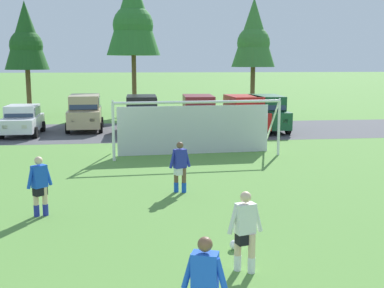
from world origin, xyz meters
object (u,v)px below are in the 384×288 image
(soccer_ball, at_px, (235,245))
(soccer_goal, at_px, (195,126))
(parked_car_slot_center_left, at_px, (85,112))
(parked_car_slot_left, at_px, (23,120))
(player_striker_near, at_px, (245,232))
(player_midfield_center, at_px, (180,167))
(parked_car_slot_center, at_px, (142,113))
(player_defender_far, at_px, (40,186))
(parked_car_slot_center_right, at_px, (199,113))
(parked_car_slot_far_right, at_px, (267,113))
(parked_car_slot_right, at_px, (244,113))

(soccer_ball, height_order, soccer_goal, soccer_goal)
(parked_car_slot_center_left, bearing_deg, soccer_goal, -57.38)
(parked_car_slot_center_left, bearing_deg, parked_car_slot_left, -151.87)
(soccer_goal, height_order, player_striker_near, soccer_goal)
(player_striker_near, relative_size, player_midfield_center, 1.00)
(parked_car_slot_center, bearing_deg, parked_car_slot_center_left, 161.23)
(soccer_ball, bearing_deg, player_defender_far, 147.49)
(parked_car_slot_center_left, bearing_deg, parked_car_slot_center_right, -10.89)
(parked_car_slot_center_left, xyz_separation_m, parked_car_slot_far_right, (11.01, -1.76, 0.00))
(player_striker_near, distance_m, parked_car_slot_center_left, 21.99)
(soccer_goal, relative_size, parked_car_slot_left, 1.78)
(soccer_ball, xyz_separation_m, player_defender_far, (-4.71, 3.00, 0.71))
(soccer_goal, distance_m, player_midfield_center, 6.54)
(soccer_ball, height_order, parked_car_slot_right, parked_car_slot_right)
(soccer_ball, xyz_separation_m, player_midfield_center, (-0.73, 4.96, 0.71))
(soccer_goal, height_order, parked_car_slot_left, soccer_goal)
(parked_car_slot_far_right, bearing_deg, parked_car_slot_center, 175.58)
(parked_car_slot_left, bearing_deg, player_striker_near, -66.76)
(player_striker_near, distance_m, player_midfield_center, 6.14)
(player_striker_near, bearing_deg, soccer_goal, 87.07)
(parked_car_slot_center_right, bearing_deg, soccer_goal, -98.88)
(player_midfield_center, xyz_separation_m, parked_car_slot_center_right, (2.51, 13.97, 0.29))
(player_striker_near, distance_m, parked_car_slot_far_right, 20.52)
(soccer_goal, height_order, parked_car_slot_center_left, soccer_goal)
(parked_car_slot_center_left, distance_m, parked_car_slot_center, 3.66)
(parked_car_slot_far_right, bearing_deg, soccer_goal, -126.58)
(parked_car_slot_center, bearing_deg, player_striker_near, -85.48)
(parked_car_slot_right, bearing_deg, soccer_goal, -118.79)
(parked_car_slot_center, bearing_deg, parked_car_slot_right, -6.67)
(player_midfield_center, height_order, parked_car_slot_center_left, parked_car_slot_center_left)
(parked_car_slot_left, height_order, parked_car_slot_center, parked_car_slot_center)
(player_midfield_center, height_order, parked_car_slot_center_right, parked_car_slot_center_right)
(soccer_ball, distance_m, parked_car_slot_center_left, 20.91)
(parked_car_slot_center, bearing_deg, soccer_ball, -85.07)
(parked_car_slot_center_left, height_order, parked_car_slot_center_right, same)
(soccer_ball, relative_size, parked_car_slot_center, 0.05)
(parked_car_slot_center, bearing_deg, player_defender_far, -100.78)
(player_midfield_center, xyz_separation_m, parked_car_slot_right, (5.18, 13.40, 0.29))
(player_midfield_center, bearing_deg, parked_car_slot_center_left, 105.98)
(player_striker_near, relative_size, parked_car_slot_center_right, 0.35)
(player_striker_near, distance_m, parked_car_slot_center, 20.29)
(soccer_ball, distance_m, parked_car_slot_far_right, 19.44)
(soccer_goal, height_order, parked_car_slot_center_right, soccer_goal)
(player_defender_far, distance_m, parked_car_slot_far_right, 18.78)
(player_striker_near, height_order, player_defender_far, same)
(parked_car_slot_center_right, bearing_deg, soccer_ball, -95.37)
(player_defender_far, xyz_separation_m, parked_car_slot_center, (3.06, 16.08, 0.29))
(parked_car_slot_center_right, height_order, parked_car_slot_right, same)
(soccer_ball, relative_size, player_defender_far, 0.13)
(soccer_goal, xyz_separation_m, player_defender_far, (-5.30, -8.35, -0.47))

